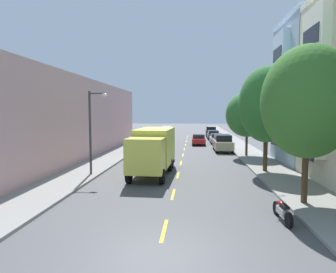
% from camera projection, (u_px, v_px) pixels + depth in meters
% --- Properties ---
extents(ground_plane, '(160.00, 160.00, 0.00)m').
position_uv_depth(ground_plane, '(185.00, 146.00, 39.03)').
color(ground_plane, '#4C4C4F').
extents(sidewalk_left, '(3.20, 120.00, 0.14)m').
position_uv_depth(sidewalk_left, '(129.00, 147.00, 37.64)').
color(sidewalk_left, gray).
rests_on(sidewalk_left, ground_plane).
extents(sidewalk_right, '(3.20, 120.00, 0.14)m').
position_uv_depth(sidewalk_right, '(242.00, 148.00, 36.43)').
color(sidewalk_right, gray).
rests_on(sidewalk_right, ground_plane).
extents(lane_centerline_dashes, '(0.14, 47.20, 0.01)m').
position_uv_depth(lane_centerline_dashes, '(184.00, 152.00, 33.56)').
color(lane_centerline_dashes, yellow).
rests_on(lane_centerline_dashes, ground_plane).
extents(apartment_block_opposite, '(10.00, 36.00, 7.66)m').
position_uv_depth(apartment_block_opposite, '(47.00, 119.00, 29.96)').
color(apartment_block_opposite, '#CC9E9E').
rests_on(apartment_block_opposite, ground_plane).
extents(street_tree_nearest, '(4.27, 4.27, 7.47)m').
position_uv_depth(street_tree_nearest, '(308.00, 102.00, 13.85)').
color(street_tree_nearest, '#47331E').
rests_on(street_tree_nearest, sidewalk_right).
extents(street_tree_second, '(4.05, 4.05, 7.67)m').
position_uv_depth(street_tree_second, '(267.00, 105.00, 21.61)').
color(street_tree_second, '#47331E').
rests_on(street_tree_second, sidewalk_right).
extents(street_tree_third, '(4.23, 4.23, 6.33)m').
position_uv_depth(street_tree_third, '(247.00, 115.00, 29.44)').
color(street_tree_third, '#47331E').
rests_on(street_tree_third, sidewalk_right).
extents(street_lamp, '(1.35, 0.28, 5.78)m').
position_uv_depth(street_lamp, '(92.00, 126.00, 20.59)').
color(street_lamp, '#38383D').
rests_on(street_lamp, sidewalk_left).
extents(delivery_box_truck, '(2.66, 7.44, 3.26)m').
position_uv_depth(delivery_box_truck, '(153.00, 148.00, 21.39)').
color(delivery_box_truck, '#D8D84C').
rests_on(delivery_box_truck, ground_plane).
extents(parked_wagon_charcoal, '(1.85, 4.71, 1.50)m').
position_uv_depth(parked_wagon_charcoal, '(213.00, 135.00, 48.94)').
color(parked_wagon_charcoal, '#333338').
rests_on(parked_wagon_charcoal, ground_plane).
extents(parked_hatchback_white, '(1.79, 4.02, 1.50)m').
position_uv_depth(parked_hatchback_white, '(159.00, 136.00, 46.29)').
color(parked_hatchback_white, silver).
rests_on(parked_hatchback_white, ground_plane).
extents(parked_wagon_teal, '(1.88, 4.72, 1.50)m').
position_uv_depth(parked_wagon_teal, '(162.00, 133.00, 52.69)').
color(parked_wagon_teal, '#195B60').
rests_on(parked_wagon_teal, ground_plane).
extents(parked_suv_champagne, '(2.03, 4.83, 1.93)m').
position_uv_depth(parked_suv_champagne, '(223.00, 143.00, 33.97)').
color(parked_suv_champagne, tan).
rests_on(parked_suv_champagne, ground_plane).
extents(parked_pickup_black, '(2.08, 5.33, 1.73)m').
position_uv_depth(parked_pickup_black, '(211.00, 132.00, 55.55)').
color(parked_pickup_black, black).
rests_on(parked_pickup_black, ground_plane).
extents(parked_sedan_silver, '(1.80, 4.50, 1.43)m').
position_uv_depth(parked_sedan_silver, '(217.00, 138.00, 42.56)').
color(parked_sedan_silver, '#B2B5BA').
rests_on(parked_sedan_silver, ground_plane).
extents(parked_sedan_navy, '(1.84, 4.52, 1.43)m').
position_uv_depth(parked_sedan_navy, '(145.00, 146.00, 32.70)').
color(parked_sedan_navy, navy).
rests_on(parked_sedan_navy, ground_plane).
extents(parked_sedan_orange, '(1.81, 4.50, 1.43)m').
position_uv_depth(parked_sedan_orange, '(152.00, 140.00, 39.42)').
color(parked_sedan_orange, orange).
rests_on(parked_sedan_orange, ground_plane).
extents(moving_red_sedan, '(1.80, 4.50, 1.43)m').
position_uv_depth(moving_red_sedan, '(199.00, 139.00, 41.06)').
color(moving_red_sedan, '#AD1E1E').
rests_on(moving_red_sedan, ground_plane).
extents(parked_motorcycle, '(0.62, 2.05, 0.90)m').
position_uv_depth(parked_motorcycle, '(282.00, 211.00, 12.16)').
color(parked_motorcycle, black).
rests_on(parked_motorcycle, ground_plane).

